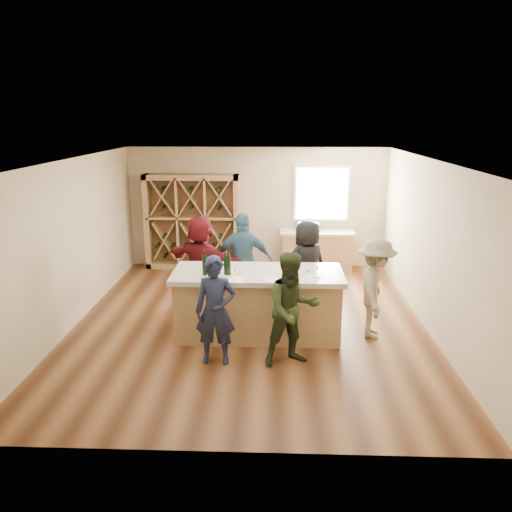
{
  "coord_description": "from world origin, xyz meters",
  "views": [
    {
      "loc": [
        0.41,
        -8.07,
        3.47
      ],
      "look_at": [
        0.1,
        0.2,
        1.15
      ],
      "focal_mm": 35.0,
      "sensor_mm": 36.0,
      "label": 1
    }
  ],
  "objects_px": {
    "wine_rack": "(192,222)",
    "wine_bottle_d": "(228,265)",
    "person_far_mid": "(244,261)",
    "person_far_left": "(201,261)",
    "tasting_counter_base": "(258,306)",
    "wine_bottle_a": "(205,265)",
    "wine_bottle_b": "(210,268)",
    "person_near_left": "(216,311)",
    "person_server": "(375,289)",
    "person_near_right": "(292,309)",
    "person_far_right": "(307,265)",
    "sink": "(309,227)",
    "wine_bottle_c": "(226,266)"
  },
  "relations": [
    {
      "from": "wine_rack",
      "to": "wine_bottle_d",
      "type": "xyz_separation_m",
      "value": [
        1.2,
        -3.92,
        0.14
      ]
    },
    {
      "from": "wine_bottle_a",
      "to": "person_far_left",
      "type": "height_order",
      "value": "person_far_left"
    },
    {
      "from": "wine_rack",
      "to": "person_far_left",
      "type": "bearing_deg",
      "value": -77.39
    },
    {
      "from": "wine_rack",
      "to": "person_far_left",
      "type": "xyz_separation_m",
      "value": [
        0.56,
        -2.49,
        -0.23
      ]
    },
    {
      "from": "person_far_mid",
      "to": "wine_bottle_b",
      "type": "bearing_deg",
      "value": 75.29
    },
    {
      "from": "wine_bottle_d",
      "to": "sink",
      "type": "bearing_deg",
      "value": 68.75
    },
    {
      "from": "person_far_right",
      "to": "person_far_left",
      "type": "height_order",
      "value": "person_far_left"
    },
    {
      "from": "tasting_counter_base",
      "to": "wine_bottle_b",
      "type": "height_order",
      "value": "wine_bottle_b"
    },
    {
      "from": "tasting_counter_base",
      "to": "person_far_left",
      "type": "bearing_deg",
      "value": 131.05
    },
    {
      "from": "person_far_left",
      "to": "wine_bottle_b",
      "type": "bearing_deg",
      "value": 128.66
    },
    {
      "from": "wine_rack",
      "to": "tasting_counter_base",
      "type": "xyz_separation_m",
      "value": [
        1.65,
        -3.75,
        -0.6
      ]
    },
    {
      "from": "person_far_left",
      "to": "person_near_left",
      "type": "bearing_deg",
      "value": 128.55
    },
    {
      "from": "tasting_counter_base",
      "to": "person_far_right",
      "type": "relative_size",
      "value": 1.57
    },
    {
      "from": "person_far_mid",
      "to": "person_far_left",
      "type": "height_order",
      "value": "person_far_mid"
    },
    {
      "from": "wine_bottle_a",
      "to": "wine_bottle_b",
      "type": "xyz_separation_m",
      "value": [
        0.09,
        -0.1,
        -0.02
      ]
    },
    {
      "from": "sink",
      "to": "wine_bottle_b",
      "type": "distance_m",
      "value": 4.36
    },
    {
      "from": "wine_rack",
      "to": "wine_bottle_a",
      "type": "height_order",
      "value": "wine_rack"
    },
    {
      "from": "person_far_left",
      "to": "tasting_counter_base",
      "type": "bearing_deg",
      "value": 156.39
    },
    {
      "from": "person_near_left",
      "to": "person_far_mid",
      "type": "height_order",
      "value": "person_far_mid"
    },
    {
      "from": "wine_bottle_d",
      "to": "person_far_left",
      "type": "xyz_separation_m",
      "value": [
        -0.64,
        1.44,
        -0.37
      ]
    },
    {
      "from": "wine_rack",
      "to": "sink",
      "type": "height_order",
      "value": "wine_rack"
    },
    {
      "from": "person_near_right",
      "to": "wine_rack",
      "type": "bearing_deg",
      "value": 95.25
    },
    {
      "from": "person_near_right",
      "to": "person_far_right",
      "type": "xyz_separation_m",
      "value": [
        0.34,
        2.2,
        -0.0
      ]
    },
    {
      "from": "tasting_counter_base",
      "to": "wine_bottle_d",
      "type": "bearing_deg",
      "value": -158.73
    },
    {
      "from": "wine_bottle_d",
      "to": "wine_bottle_a",
      "type": "bearing_deg",
      "value": -176.97
    },
    {
      "from": "tasting_counter_base",
      "to": "person_far_left",
      "type": "height_order",
      "value": "person_far_left"
    },
    {
      "from": "wine_rack",
      "to": "sink",
      "type": "xyz_separation_m",
      "value": [
        2.7,
        -0.07,
        -0.09
      ]
    },
    {
      "from": "wine_bottle_c",
      "to": "wine_bottle_d",
      "type": "relative_size",
      "value": 0.87
    },
    {
      "from": "wine_bottle_a",
      "to": "wine_bottle_b",
      "type": "bearing_deg",
      "value": -47.04
    },
    {
      "from": "person_server",
      "to": "person_far_right",
      "type": "height_order",
      "value": "person_far_right"
    },
    {
      "from": "person_near_left",
      "to": "person_far_left",
      "type": "height_order",
      "value": "person_far_left"
    },
    {
      "from": "person_near_right",
      "to": "person_server",
      "type": "relative_size",
      "value": 1.02
    },
    {
      "from": "person_near_right",
      "to": "person_far_right",
      "type": "distance_m",
      "value": 2.22
    },
    {
      "from": "person_far_mid",
      "to": "wine_bottle_a",
      "type": "bearing_deg",
      "value": 70.91
    },
    {
      "from": "wine_bottle_b",
      "to": "wine_bottle_c",
      "type": "distance_m",
      "value": 0.27
    },
    {
      "from": "person_near_left",
      "to": "person_server",
      "type": "bearing_deg",
      "value": 22.81
    },
    {
      "from": "wine_bottle_a",
      "to": "person_near_left",
      "type": "height_order",
      "value": "person_near_left"
    },
    {
      "from": "sink",
      "to": "person_near_left",
      "type": "bearing_deg",
      "value": -109.1
    },
    {
      "from": "wine_rack",
      "to": "person_near_left",
      "type": "distance_m",
      "value": 4.87
    },
    {
      "from": "sink",
      "to": "person_near_right",
      "type": "xyz_separation_m",
      "value": [
        -0.52,
        -4.65,
        -0.18
      ]
    },
    {
      "from": "wine_bottle_b",
      "to": "person_far_mid",
      "type": "xyz_separation_m",
      "value": [
        0.43,
        1.52,
        -0.32
      ]
    },
    {
      "from": "sink",
      "to": "person_near_right",
      "type": "height_order",
      "value": "person_near_right"
    },
    {
      "from": "person_near_right",
      "to": "person_far_mid",
      "type": "height_order",
      "value": "person_far_mid"
    },
    {
      "from": "wine_bottle_c",
      "to": "wine_bottle_d",
      "type": "bearing_deg",
      "value": -33.46
    },
    {
      "from": "wine_bottle_d",
      "to": "person_server",
      "type": "height_order",
      "value": "person_server"
    },
    {
      "from": "wine_bottle_d",
      "to": "person_server",
      "type": "distance_m",
      "value": 2.38
    },
    {
      "from": "sink",
      "to": "person_near_right",
      "type": "distance_m",
      "value": 4.69
    },
    {
      "from": "wine_bottle_a",
      "to": "person_near_left",
      "type": "relative_size",
      "value": 0.2
    },
    {
      "from": "sink",
      "to": "wine_bottle_a",
      "type": "height_order",
      "value": "wine_bottle_a"
    },
    {
      "from": "tasting_counter_base",
      "to": "wine_bottle_c",
      "type": "bearing_deg",
      "value": -163.49
    }
  ]
}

